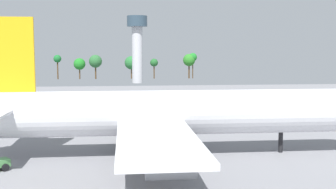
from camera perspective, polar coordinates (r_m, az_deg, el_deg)
The scene contains 5 objects.
ground_plane at distance 66.25m, azimuth -0.00°, elevation -8.10°, with size 248.34×248.34×0.00m, color gray.
cargo_airplane at distance 64.95m, azimuth -0.07°, elevation -2.53°, with size 62.08×54.13×20.87m.
catering_truck at distance 103.41m, azimuth -14.18°, elevation -2.50°, with size 2.87×4.80×2.07m.
control_tower at distance 204.00m, azimuth -4.14°, elevation 7.10°, with size 9.57×9.57×31.75m.
tree_line_backdrop at distance 233.25m, azimuth -5.27°, elevation 4.39°, with size 77.62×7.28×13.97m.
Camera 1 is at (-6.59, -63.88, 16.29)m, focal length 45.59 mm.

